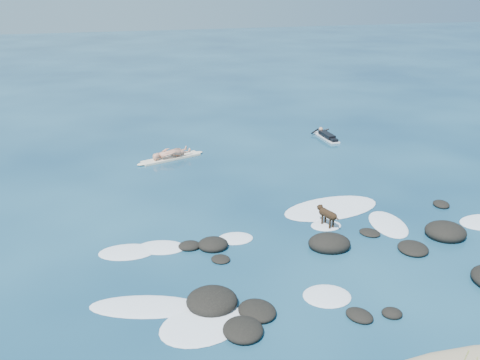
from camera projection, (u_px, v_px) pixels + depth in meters
name	position (u px, v px, depth m)	size (l,w,h in m)	color
ground	(319.00, 241.00, 17.81)	(160.00, 160.00, 0.00)	#0A2642
reef_rocks	(357.00, 265.00, 16.06)	(11.35, 6.54, 0.61)	black
breaking_foam	(292.00, 245.00, 17.49)	(14.95, 8.11, 0.12)	white
standing_surfer_rig	(170.00, 143.00, 25.60)	(3.49, 1.51, 2.03)	beige
paddling_surfer_rig	(327.00, 136.00, 29.20)	(1.12, 2.48, 0.43)	white
dog	(327.00, 214.00, 18.67)	(0.49, 1.13, 0.73)	black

